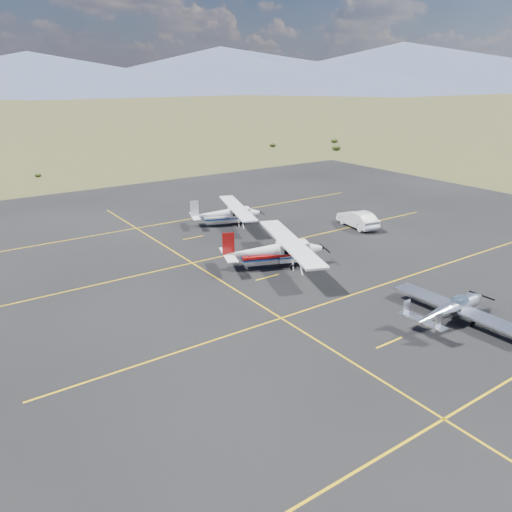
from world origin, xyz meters
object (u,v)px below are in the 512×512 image
object	(u,v)px
aircraft_low_wing	(453,308)
aircraft_cessna	(275,250)
sedan	(358,219)
aircraft_plain	(227,213)

from	to	relation	value
aircraft_low_wing	aircraft_cessna	xyz separation A→B (m)	(-3.01, 12.79, 0.42)
aircraft_cessna	sedan	xyz separation A→B (m)	(12.35, 3.79, -0.49)
aircraft_plain	sedan	bearing A→B (deg)	-19.24
aircraft_low_wing	aircraft_cessna	distance (m)	13.14
aircraft_low_wing	sedan	distance (m)	19.03
aircraft_low_wing	aircraft_cessna	size ratio (longest dim) A/B	0.74
aircraft_plain	sedan	distance (m)	12.15
aircraft_cessna	aircraft_plain	xyz separation A→B (m)	(2.81, 11.31, -0.16)
sedan	aircraft_low_wing	bearing A→B (deg)	70.25
aircraft_cessna	aircraft_low_wing	bearing A→B (deg)	-56.77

